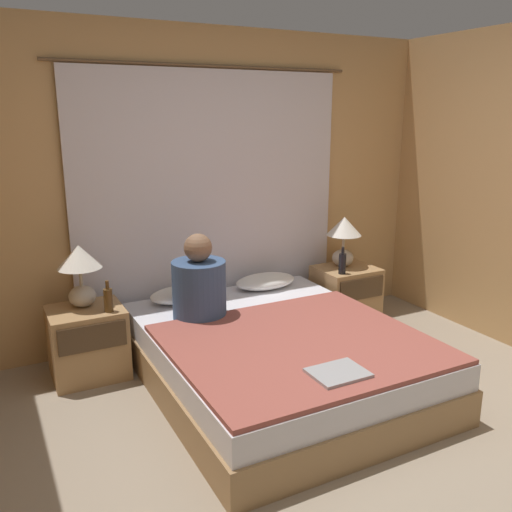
{
  "coord_description": "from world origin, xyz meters",
  "views": [
    {
      "loc": [
        -1.71,
        -2.04,
        1.85
      ],
      "look_at": [
        0.0,
        1.25,
        0.86
      ],
      "focal_mm": 38.0,
      "sensor_mm": 36.0,
      "label": 1
    }
  ],
  "objects_px": {
    "nightstand_right": "(346,295)",
    "beer_bottle_on_right_stand": "(342,263)",
    "lamp_right": "(344,234)",
    "beer_bottle_on_left_stand": "(108,300)",
    "lamp_left": "(80,267)",
    "nightstand_left": "(88,342)",
    "laptop_on_bed": "(338,373)",
    "bed": "(277,358)",
    "person_left_in_bed": "(199,285)",
    "pillow_right": "(266,281)",
    "pillow_left": "(184,294)"
  },
  "relations": [
    {
      "from": "nightstand_right",
      "to": "lamp_left",
      "type": "distance_m",
      "value": 2.33
    },
    {
      "from": "nightstand_right",
      "to": "laptop_on_bed",
      "type": "bearing_deg",
      "value": -127.96
    },
    {
      "from": "nightstand_left",
      "to": "nightstand_right",
      "type": "distance_m",
      "value": 2.26
    },
    {
      "from": "bed",
      "to": "laptop_on_bed",
      "type": "bearing_deg",
      "value": -93.44
    },
    {
      "from": "bed",
      "to": "nightstand_left",
      "type": "xyz_separation_m",
      "value": [
        -1.13,
        0.74,
        0.05
      ]
    },
    {
      "from": "beer_bottle_on_left_stand",
      "to": "laptop_on_bed",
      "type": "distance_m",
      "value": 1.68
    },
    {
      "from": "beer_bottle_on_left_stand",
      "to": "lamp_left",
      "type": "bearing_deg",
      "value": 126.17
    },
    {
      "from": "nightstand_left",
      "to": "laptop_on_bed",
      "type": "height_order",
      "value": "nightstand_left"
    },
    {
      "from": "nightstand_right",
      "to": "lamp_left",
      "type": "height_order",
      "value": "lamp_left"
    },
    {
      "from": "lamp_left",
      "to": "pillow_right",
      "type": "bearing_deg",
      "value": 1.41
    },
    {
      "from": "bed",
      "to": "nightstand_right",
      "type": "relative_size",
      "value": 4.03
    },
    {
      "from": "lamp_right",
      "to": "beer_bottle_on_left_stand",
      "type": "height_order",
      "value": "lamp_right"
    },
    {
      "from": "beer_bottle_on_left_stand",
      "to": "laptop_on_bed",
      "type": "height_order",
      "value": "beer_bottle_on_left_stand"
    },
    {
      "from": "laptop_on_bed",
      "to": "nightstand_left",
      "type": "bearing_deg",
      "value": 125.71
    },
    {
      "from": "nightstand_left",
      "to": "laptop_on_bed",
      "type": "bearing_deg",
      "value": -54.29
    },
    {
      "from": "nightstand_left",
      "to": "laptop_on_bed",
      "type": "distance_m",
      "value": 1.87
    },
    {
      "from": "laptop_on_bed",
      "to": "lamp_left",
      "type": "bearing_deg",
      "value": 124.6
    },
    {
      "from": "nightstand_right",
      "to": "nightstand_left",
      "type": "bearing_deg",
      "value": 180.0
    },
    {
      "from": "person_left_in_bed",
      "to": "beer_bottle_on_left_stand",
      "type": "relative_size",
      "value": 2.78
    },
    {
      "from": "pillow_right",
      "to": "beer_bottle_on_left_stand",
      "type": "bearing_deg",
      "value": -170.46
    },
    {
      "from": "nightstand_right",
      "to": "beer_bottle_on_right_stand",
      "type": "distance_m",
      "value": 0.4
    },
    {
      "from": "bed",
      "to": "nightstand_left",
      "type": "relative_size",
      "value": 4.03
    },
    {
      "from": "lamp_right",
      "to": "nightstand_left",
      "type": "bearing_deg",
      "value": -178.39
    },
    {
      "from": "bed",
      "to": "laptop_on_bed",
      "type": "xyz_separation_m",
      "value": [
        -0.05,
        -0.77,
        0.25
      ]
    },
    {
      "from": "lamp_left",
      "to": "beer_bottle_on_left_stand",
      "type": "bearing_deg",
      "value": -53.83
    },
    {
      "from": "nightstand_right",
      "to": "pillow_left",
      "type": "xyz_separation_m",
      "value": [
        -1.5,
        0.1,
        0.21
      ]
    },
    {
      "from": "lamp_left",
      "to": "beer_bottle_on_left_stand",
      "type": "height_order",
      "value": "lamp_left"
    },
    {
      "from": "bed",
      "to": "laptop_on_bed",
      "type": "height_order",
      "value": "laptop_on_bed"
    },
    {
      "from": "person_left_in_bed",
      "to": "beer_bottle_on_right_stand",
      "type": "height_order",
      "value": "person_left_in_bed"
    },
    {
      "from": "lamp_left",
      "to": "person_left_in_bed",
      "type": "height_order",
      "value": "person_left_in_bed"
    },
    {
      "from": "person_left_in_bed",
      "to": "laptop_on_bed",
      "type": "relative_size",
      "value": 2.0
    },
    {
      "from": "bed",
      "to": "beer_bottle_on_left_stand",
      "type": "relative_size",
      "value": 9.25
    },
    {
      "from": "lamp_right",
      "to": "beer_bottle_on_right_stand",
      "type": "bearing_deg",
      "value": -127.36
    },
    {
      "from": "lamp_left",
      "to": "lamp_right",
      "type": "relative_size",
      "value": 1.0
    },
    {
      "from": "bed",
      "to": "beer_bottle_on_right_stand",
      "type": "relative_size",
      "value": 8.81
    },
    {
      "from": "pillow_right",
      "to": "pillow_left",
      "type": "bearing_deg",
      "value": 180.0
    },
    {
      "from": "nightstand_right",
      "to": "lamp_left",
      "type": "relative_size",
      "value": 1.14
    },
    {
      "from": "nightstand_right",
      "to": "pillow_right",
      "type": "bearing_deg",
      "value": 172.54
    },
    {
      "from": "nightstand_right",
      "to": "pillow_right",
      "type": "relative_size",
      "value": 0.96
    },
    {
      "from": "nightstand_left",
      "to": "pillow_left",
      "type": "xyz_separation_m",
      "value": [
        0.77,
        0.1,
        0.21
      ]
    },
    {
      "from": "lamp_right",
      "to": "nightstand_right",
      "type": "bearing_deg",
      "value": -90.0
    },
    {
      "from": "bed",
      "to": "nightstand_right",
      "type": "bearing_deg",
      "value": 33.16
    },
    {
      "from": "beer_bottle_on_right_stand",
      "to": "laptop_on_bed",
      "type": "distance_m",
      "value": 1.73
    },
    {
      "from": "nightstand_left",
      "to": "person_left_in_bed",
      "type": "xyz_separation_m",
      "value": [
        0.75,
        -0.28,
        0.4
      ]
    },
    {
      "from": "nightstand_left",
      "to": "pillow_left",
      "type": "height_order",
      "value": "pillow_left"
    },
    {
      "from": "lamp_left",
      "to": "nightstand_right",
      "type": "bearing_deg",
      "value": -1.61
    },
    {
      "from": "lamp_right",
      "to": "laptop_on_bed",
      "type": "xyz_separation_m",
      "value": [
        -1.18,
        -1.57,
        -0.35
      ]
    },
    {
      "from": "lamp_right",
      "to": "beer_bottle_on_right_stand",
      "type": "relative_size",
      "value": 1.91
    },
    {
      "from": "beer_bottle_on_right_stand",
      "to": "pillow_left",
      "type": "bearing_deg",
      "value": 170.42
    },
    {
      "from": "pillow_left",
      "to": "laptop_on_bed",
      "type": "height_order",
      "value": "pillow_left"
    }
  ]
}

